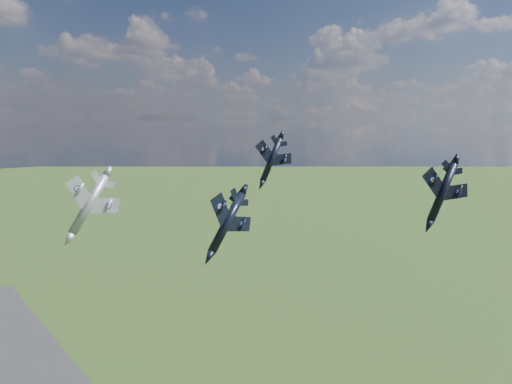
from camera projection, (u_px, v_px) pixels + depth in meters
jet_lead_navy at (227, 222)px, 81.75m from camera, size 12.33×16.34×9.07m
jet_right_navy at (442, 192)px, 78.58m from camera, size 14.08×16.07×6.29m
jet_high_navy at (272, 159)px, 108.21m from camera, size 13.22×15.87×6.72m
jet_left_silver at (89, 204)px, 83.69m from camera, size 11.03×15.39×8.72m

